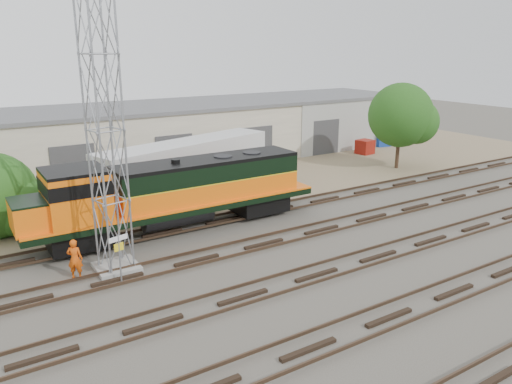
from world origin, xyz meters
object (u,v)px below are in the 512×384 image
locomotive (172,192)px  worker (75,259)px  signal_tower (105,136)px  semi_trailer (190,163)px

locomotive → worker: (-6.21, -3.19, -1.41)m
signal_tower → worker: size_ratio=6.93×
signal_tower → worker: bearing=-179.8°
locomotive → semi_trailer: locomotive is taller
signal_tower → semi_trailer: 12.37m
semi_trailer → signal_tower: bearing=-149.2°
locomotive → signal_tower: signal_tower is taller
locomotive → semi_trailer: bearing=55.9°
semi_trailer → locomotive: bearing=-140.4°
locomotive → signal_tower: bearing=-143.7°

